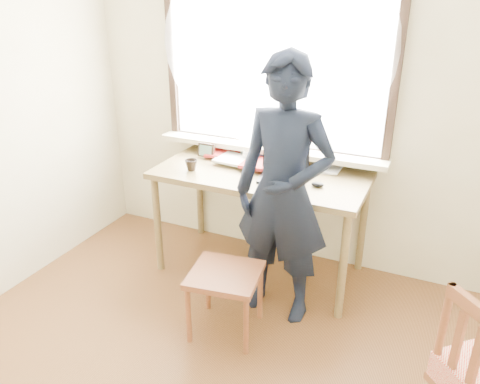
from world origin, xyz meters
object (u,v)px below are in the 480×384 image
at_px(mug_white, 250,156).
at_px(person, 284,193).
at_px(desk, 261,183).
at_px(laptop, 284,170).
at_px(work_chair, 225,281).
at_px(mug_dark, 191,165).

relative_size(mug_white, person, 0.07).
bearing_deg(desk, person, -52.06).
bearing_deg(person, laptop, 111.88).
bearing_deg(work_chair, person, 56.62).
height_order(desk, mug_dark, mug_dark).
bearing_deg(laptop, desk, 170.27).
xyz_separation_m(laptop, work_chair, (-0.11, -0.74, -0.52)).
distance_m(mug_white, person, 0.74).
bearing_deg(person, desk, 130.72).
relative_size(desk, person, 0.88).
height_order(desk, work_chair, desk).
height_order(work_chair, person, person).
distance_m(laptop, mug_white, 0.40).
xyz_separation_m(mug_white, work_chair, (0.24, -0.93, -0.51)).
relative_size(mug_white, work_chair, 0.25).
height_order(desk, mug_white, mug_white).
bearing_deg(work_chair, mug_dark, 133.91).
bearing_deg(laptop, mug_white, 150.88).
bearing_deg(person, mug_dark, 167.61).
bearing_deg(desk, laptop, -9.73).
bearing_deg(laptop, person, -70.90).
distance_m(mug_white, mug_dark, 0.48).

